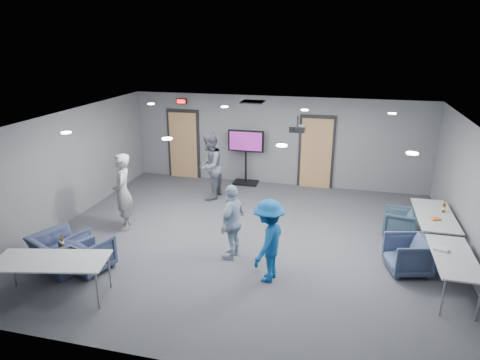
% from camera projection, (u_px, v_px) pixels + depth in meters
% --- Properties ---
extents(floor, '(9.00, 9.00, 0.00)m').
position_uv_depth(floor, '(246.00, 239.00, 9.69)').
color(floor, '#393B41').
rests_on(floor, ground).
extents(ceiling, '(9.00, 9.00, 0.00)m').
position_uv_depth(ceiling, '(247.00, 121.00, 8.82)').
color(ceiling, white).
rests_on(ceiling, wall_back).
extents(wall_back, '(9.00, 0.02, 2.70)m').
position_uv_depth(wall_back, '(277.00, 141.00, 12.93)').
color(wall_back, slate).
rests_on(wall_back, floor).
extents(wall_front, '(9.00, 0.02, 2.70)m').
position_uv_depth(wall_front, '(177.00, 280.00, 5.58)').
color(wall_front, slate).
rests_on(wall_front, floor).
extents(wall_left, '(0.02, 8.00, 2.70)m').
position_uv_depth(wall_left, '(65.00, 168.00, 10.29)').
color(wall_left, slate).
rests_on(wall_left, floor).
extents(wall_right, '(0.02, 8.00, 2.70)m').
position_uv_depth(wall_right, '(474.00, 202.00, 8.22)').
color(wall_right, slate).
rests_on(wall_right, floor).
extents(door_left, '(1.06, 0.17, 2.24)m').
position_uv_depth(door_left, '(184.00, 145.00, 13.67)').
color(door_left, black).
rests_on(door_left, wall_back).
extents(door_right, '(1.06, 0.17, 2.24)m').
position_uv_depth(door_right, '(316.00, 153.00, 12.70)').
color(door_right, black).
rests_on(door_right, wall_back).
extents(exit_sign, '(0.32, 0.08, 0.16)m').
position_uv_depth(exit_sign, '(181.00, 101.00, 13.20)').
color(exit_sign, black).
rests_on(exit_sign, wall_back).
extents(hvac_diffuser, '(0.60, 0.60, 0.03)m').
position_uv_depth(hvac_diffuser, '(253.00, 102.00, 11.51)').
color(hvac_diffuser, black).
rests_on(hvac_diffuser, ceiling).
extents(downlights, '(6.18, 3.78, 0.02)m').
position_uv_depth(downlights, '(247.00, 122.00, 8.82)').
color(downlights, white).
rests_on(downlights, ceiling).
extents(person_a, '(0.68, 0.79, 1.83)m').
position_uv_depth(person_a, '(123.00, 192.00, 9.98)').
color(person_a, gray).
rests_on(person_a, floor).
extents(person_b, '(0.75, 0.95, 1.89)m').
position_uv_depth(person_b, '(210.00, 166.00, 11.85)').
color(person_b, slate).
rests_on(person_b, floor).
extents(person_c, '(0.55, 0.99, 1.59)m').
position_uv_depth(person_c, '(233.00, 222.00, 8.67)').
color(person_c, '#A4B9D3').
rests_on(person_c, floor).
extents(person_d, '(0.77, 1.13, 1.60)m').
position_uv_depth(person_d, '(268.00, 241.00, 7.86)').
color(person_d, '#164C8F').
rests_on(person_d, floor).
extents(chair_right_a, '(0.80, 0.78, 0.64)m').
position_uv_depth(chair_right_a, '(399.00, 223.00, 9.77)').
color(chair_right_a, '#364B5D').
rests_on(chair_right_a, floor).
extents(chair_right_b, '(0.95, 0.93, 0.71)m').
position_uv_depth(chair_right_b, '(408.00, 255.00, 8.26)').
color(chair_right_b, '#3D4B6A').
rests_on(chair_right_b, floor).
extents(chair_front_a, '(0.95, 0.96, 0.71)m').
position_uv_depth(chair_front_a, '(89.00, 253.00, 8.33)').
color(chair_front_a, '#3A4464').
rests_on(chair_front_a, floor).
extents(chair_front_b, '(1.34, 1.28, 0.69)m').
position_uv_depth(chair_front_b, '(61.00, 252.00, 8.39)').
color(chair_front_b, '#363F5D').
rests_on(chair_front_b, floor).
extents(table_right_a, '(0.77, 1.85, 0.73)m').
position_uv_depth(table_right_a, '(435.00, 216.00, 9.21)').
color(table_right_a, silver).
rests_on(table_right_a, floor).
extents(table_right_b, '(0.70, 1.68, 0.73)m').
position_uv_depth(table_right_b, '(454.00, 259.00, 7.46)').
color(table_right_b, silver).
rests_on(table_right_b, floor).
extents(table_front_left, '(2.05, 1.20, 0.73)m').
position_uv_depth(table_front_left, '(51.00, 262.00, 7.34)').
color(table_front_left, silver).
rests_on(table_front_left, floor).
extents(bottle_front, '(0.06, 0.06, 0.23)m').
position_uv_depth(bottle_front, '(62.00, 242.00, 7.79)').
color(bottle_front, '#50310D').
rests_on(bottle_front, table_front_left).
extents(bottle_right, '(0.07, 0.07, 0.28)m').
position_uv_depth(bottle_right, '(444.00, 208.00, 9.27)').
color(bottle_right, '#50310D').
rests_on(bottle_right, table_right_a).
extents(snack_box, '(0.22, 0.18, 0.04)m').
position_uv_depth(snack_box, '(435.00, 219.00, 8.92)').
color(snack_box, '#E16238').
rests_on(snack_box, table_right_a).
extents(wrapper, '(0.28, 0.22, 0.05)m').
position_uv_depth(wrapper, '(440.00, 249.00, 7.65)').
color(wrapper, silver).
rests_on(wrapper, table_right_b).
extents(tv_stand, '(1.10, 0.52, 1.69)m').
position_uv_depth(tv_stand, '(246.00, 154.00, 13.03)').
color(tv_stand, black).
rests_on(tv_stand, floor).
extents(projector, '(0.34, 0.33, 0.36)m').
position_uv_depth(projector, '(297.00, 129.00, 9.56)').
color(projector, black).
rests_on(projector, ceiling).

